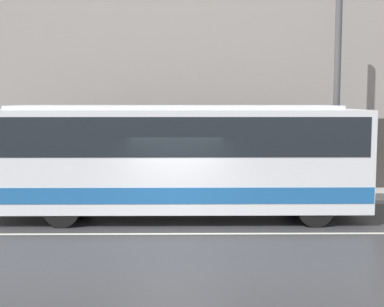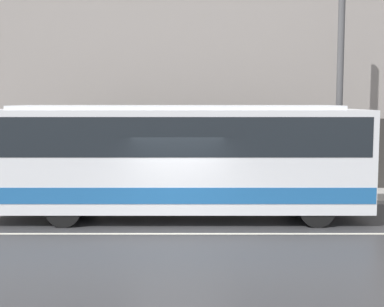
{
  "view_description": "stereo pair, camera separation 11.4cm",
  "coord_description": "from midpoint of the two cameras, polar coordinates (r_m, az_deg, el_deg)",
  "views": [
    {
      "loc": [
        0.29,
        -13.74,
        3.49
      ],
      "look_at": [
        0.45,
        1.91,
        1.93
      ],
      "focal_mm": 50.0,
      "sensor_mm": 36.0,
      "label": 1
    },
    {
      "loc": [
        0.4,
        -13.74,
        3.49
      ],
      "look_at": [
        0.45,
        1.91,
        1.93
      ],
      "focal_mm": 50.0,
      "sensor_mm": 36.0,
      "label": 2
    }
  ],
  "objects": [
    {
      "name": "ground_plane",
      "position": [
        14.18,
        -2.01,
        -8.57
      ],
      "size": [
        60.0,
        60.0,
        0.0
      ],
      "primitive_type": "plane",
      "color": "#38383A"
    },
    {
      "name": "utility_pole_near",
      "position": [
        19.08,
        15.03,
        6.65
      ],
      "size": [
        0.23,
        0.23,
        7.51
      ],
      "color": "#4C4C4F",
      "rests_on": "sidewalk"
    },
    {
      "name": "lane_stripe",
      "position": [
        14.18,
        -2.01,
        -8.55
      ],
      "size": [
        54.0,
        0.14,
        0.01
      ],
      "color": "beige",
      "rests_on": "ground_plane"
    },
    {
      "name": "sidewalk",
      "position": [
        19.39,
        -1.62,
        -4.5
      ],
      "size": [
        60.0,
        2.69,
        0.12
      ],
      "color": "#A09E99",
      "rests_on": "ground_plane"
    },
    {
      "name": "transit_bus",
      "position": [
        15.74,
        -2.0,
        -0.17
      ],
      "size": [
        11.01,
        2.61,
        3.35
      ],
      "color": "silver",
      "rests_on": "ground_plane"
    },
    {
      "name": "building_facade",
      "position": [
        20.81,
        -1.6,
        14.39
      ],
      "size": [
        60.0,
        0.35,
        13.71
      ],
      "color": "gray",
      "rests_on": "ground_plane"
    }
  ]
}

